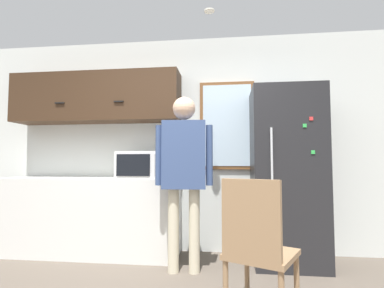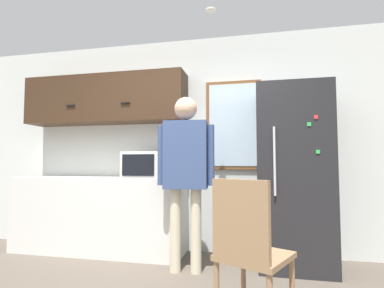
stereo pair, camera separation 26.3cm
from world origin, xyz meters
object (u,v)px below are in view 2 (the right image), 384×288
object	(u,v)px
person	(186,163)
refrigerator	(293,176)
microwave	(148,165)
chair	(248,245)

from	to	relation	value
person	refrigerator	xyz separation A→B (m)	(1.09, 0.38, -0.13)
microwave	person	xyz separation A→B (m)	(0.55, -0.38, 0.02)
refrigerator	chair	xyz separation A→B (m)	(-0.44, -1.23, -0.43)
microwave	chair	xyz separation A→B (m)	(1.19, -1.22, -0.54)
refrigerator	chair	distance (m)	1.37
microwave	person	distance (m)	0.67
refrigerator	microwave	bearing A→B (deg)	-179.95
microwave	person	size ratio (longest dim) A/B	0.31
person	refrigerator	size ratio (longest dim) A/B	0.93
person	chair	distance (m)	1.20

